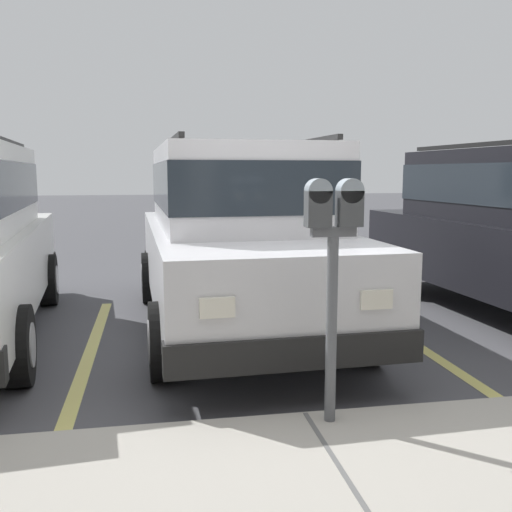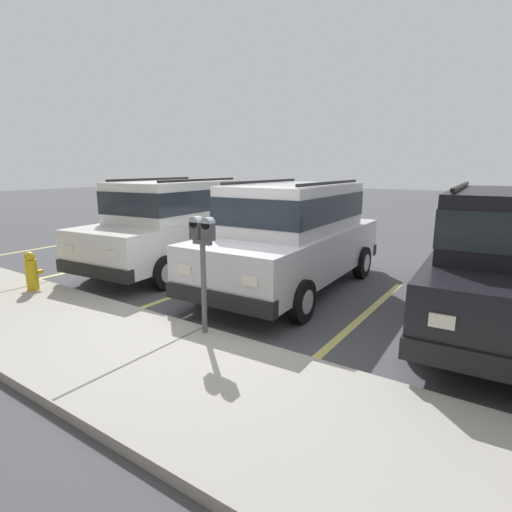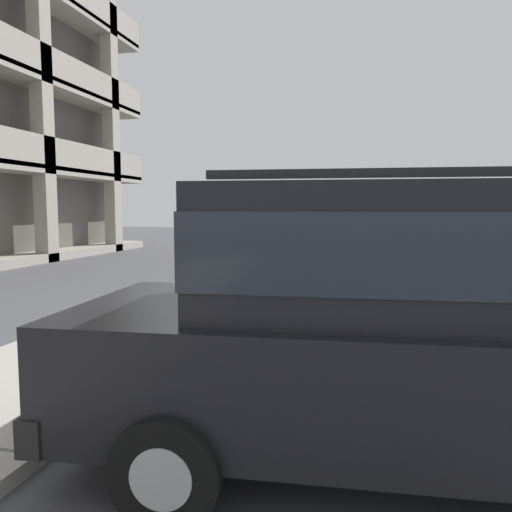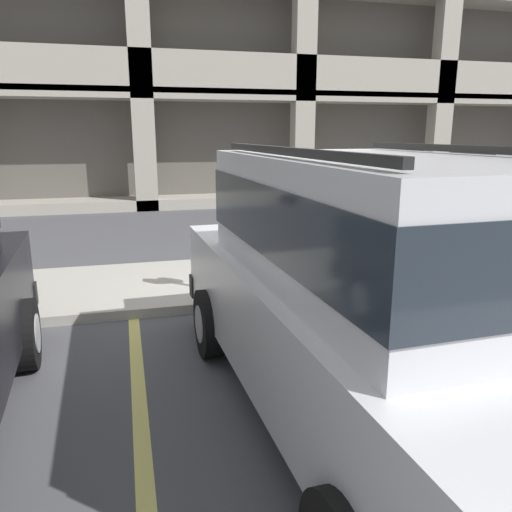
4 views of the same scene
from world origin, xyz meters
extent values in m
cube|color=#4C4C51|center=(0.00, 0.00, -0.05)|extent=(80.00, 80.00, 0.10)
cube|color=#606060|center=(0.00, 1.30, 0.12)|extent=(0.03, 2.16, 0.00)
cube|color=#DBD16B|center=(-1.59, -1.40, 0.00)|extent=(0.12, 4.80, 0.01)
cube|color=#DBD16B|center=(1.59, -1.40, 0.00)|extent=(0.12, 4.80, 0.01)
cube|color=silver|center=(0.07, -2.38, 0.73)|extent=(2.02, 4.77, 0.80)
cube|color=silver|center=(0.08, -2.43, 1.55)|extent=(1.73, 2.97, 0.84)
cube|color=#232B33|center=(0.08, -2.43, 1.57)|extent=(1.75, 3.00, 0.46)
cube|color=black|center=(-0.01, -0.07, 0.45)|extent=(1.88, 0.23, 0.24)
cube|color=black|center=(0.16, -4.69, 0.45)|extent=(1.88, 0.23, 0.24)
cube|color=silver|center=(0.56, 0.00, 0.81)|extent=(0.24, 0.04, 0.14)
cube|color=silver|center=(-0.58, -0.05, 0.81)|extent=(0.24, 0.04, 0.14)
cylinder|color=black|center=(0.92, -0.89, 0.33)|extent=(0.22, 0.67, 0.66)
cylinder|color=#B2B2B7|center=(0.92, -0.89, 0.33)|extent=(0.23, 0.37, 0.36)
cylinder|color=black|center=(-0.88, -0.96, 0.33)|extent=(0.22, 0.67, 0.66)
cylinder|color=#B2B2B7|center=(-0.88, -0.96, 0.33)|extent=(0.23, 0.37, 0.36)
cylinder|color=black|center=(1.03, -3.81, 0.33)|extent=(0.22, 0.67, 0.66)
cylinder|color=#B2B2B7|center=(1.03, -3.81, 0.33)|extent=(0.23, 0.37, 0.36)
cylinder|color=black|center=(-0.77, -3.87, 0.33)|extent=(0.22, 0.67, 0.66)
cylinder|color=#B2B2B7|center=(-0.77, -3.87, 0.33)|extent=(0.23, 0.37, 0.36)
cube|color=black|center=(0.76, -2.41, 2.01)|extent=(0.15, 2.62, 0.05)
cube|color=black|center=(-0.61, -2.46, 2.01)|extent=(0.15, 2.62, 0.05)
cube|color=black|center=(-3.23, -4.63, 0.45)|extent=(1.88, 0.27, 0.24)
cylinder|color=black|center=(-2.38, -3.72, 0.33)|extent=(0.24, 0.67, 0.66)
cylinder|color=#B2B2B7|center=(-2.38, -3.72, 0.33)|extent=(0.24, 0.38, 0.36)
cylinder|color=black|center=(-4.18, -3.83, 0.33)|extent=(0.24, 0.67, 0.66)
cylinder|color=#B2B2B7|center=(-4.18, -3.83, 0.33)|extent=(0.24, 0.38, 0.36)
cube|color=black|center=(-2.68, -2.33, 2.01)|extent=(0.21, 2.62, 0.05)
cylinder|color=black|center=(2.05, -0.97, 0.33)|extent=(0.26, 0.68, 0.66)
cylinder|color=#B2B2B7|center=(2.05, -0.97, 0.33)|extent=(0.25, 0.38, 0.36)
cylinder|color=black|center=(2.31, -3.87, 0.33)|extent=(0.26, 0.68, 0.66)
cylinder|color=#B2B2B7|center=(2.31, -3.87, 0.33)|extent=(0.25, 0.38, 0.36)
cube|color=black|center=(2.40, -2.45, 2.01)|extent=(0.29, 2.62, 0.05)
cylinder|color=#595B60|center=(-0.13, 0.35, 0.72)|extent=(0.07, 0.07, 1.19)
cube|color=#595B60|center=(-0.13, 0.35, 1.34)|extent=(0.28, 0.06, 0.06)
cube|color=#424447|center=(-0.23, 0.35, 1.48)|extent=(0.15, 0.11, 0.22)
cylinder|color=#8C99A3|center=(-0.23, 0.35, 1.59)|extent=(0.15, 0.11, 0.15)
cube|color=#B7B293|center=(-0.23, 0.29, 1.44)|extent=(0.08, 0.01, 0.08)
cube|color=#424447|center=(-0.03, 0.35, 1.48)|extent=(0.15, 0.11, 0.22)
cylinder|color=#8C99A3|center=(-0.03, 0.35, 1.59)|extent=(0.15, 0.11, 0.15)
cube|color=#B7B293|center=(-0.03, 0.29, 1.44)|extent=(0.08, 0.01, 0.08)
camera|label=1|loc=(0.96, 3.69, 1.71)|focal=40.00mm
camera|label=2|loc=(-3.49, 4.10, 2.27)|focal=28.00mm
camera|label=3|loc=(-6.89, -2.03, 1.82)|focal=35.00mm
camera|label=4|loc=(-1.60, -5.45, 2.12)|focal=35.00mm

